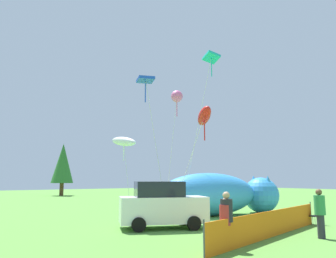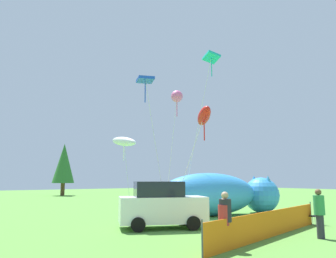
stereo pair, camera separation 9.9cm
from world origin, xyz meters
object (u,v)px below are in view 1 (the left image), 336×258
object	(u,v)px
kite_blue_box	(146,82)
kite_red_lizard	(204,116)
spectator_in_grey_shirt	(227,218)
kite_pink_octopus	(177,97)
spectator_in_white_shirt	(320,211)
inflatable_cat	(220,196)
folding_chair	(315,214)
kite_teal_diamond	(211,61)
kite_white_ghost	(124,142)
parked_car	(162,205)
spectator_in_red_shirt	(225,222)

from	to	relation	value
kite_blue_box	kite_red_lizard	xyz separation A→B (m)	(2.07, -2.49, -2.09)
spectator_in_grey_shirt	kite_pink_octopus	world-z (taller)	kite_pink_octopus
spectator_in_grey_shirt	spectator_in_white_shirt	world-z (taller)	spectator_in_white_shirt
inflatable_cat	kite_blue_box	distance (m)	8.41
folding_chair	spectator_in_white_shirt	size ratio (longest dim) A/B	0.48
kite_teal_diamond	spectator_in_white_shirt	bearing A→B (deg)	-104.51
spectator_in_white_shirt	kite_pink_octopus	world-z (taller)	kite_pink_octopus
spectator_in_white_shirt	kite_teal_diamond	size ratio (longest dim) A/B	0.18
kite_red_lizard	kite_pink_octopus	bearing A→B (deg)	75.67
inflatable_cat	kite_teal_diamond	distance (m)	8.67
spectator_in_white_shirt	kite_blue_box	size ratio (longest dim) A/B	0.24
inflatable_cat	spectator_in_grey_shirt	xyz separation A→B (m)	(-6.99, -7.26, -0.20)
inflatable_cat	kite_teal_diamond	bearing A→B (deg)	-162.43
spectator_in_grey_shirt	kite_teal_diamond	size ratio (longest dim) A/B	0.18
kite_pink_octopus	kite_white_ghost	bearing A→B (deg)	117.87
kite_pink_octopus	kite_teal_diamond	world-z (taller)	kite_teal_diamond
folding_chair	parked_car	bearing A→B (deg)	-3.48
kite_blue_box	kite_red_lizard	size ratio (longest dim) A/B	1.28
spectator_in_grey_shirt	kite_pink_octopus	bearing A→B (deg)	61.82
kite_white_ghost	kite_red_lizard	bearing A→B (deg)	-82.23
inflatable_cat	spectator_in_white_shirt	distance (m)	8.41
spectator_in_red_shirt	kite_red_lizard	distance (m)	7.65
inflatable_cat	spectator_in_grey_shirt	bearing A→B (deg)	-123.34
spectator_in_white_shirt	kite_white_ghost	xyz separation A→B (m)	(-1.70, 12.56, 3.71)
parked_car	kite_white_ghost	distance (m)	7.98
kite_blue_box	spectator_in_red_shirt	bearing A→B (deg)	-102.21
spectator_in_red_shirt	kite_red_lizard	xyz separation A→B (m)	(3.67, 4.87, 4.61)
spectator_in_red_shirt	kite_pink_octopus	distance (m)	11.53
parked_car	kite_teal_diamond	world-z (taller)	kite_teal_diamond
kite_white_ghost	kite_pink_octopus	bearing A→B (deg)	-62.13
spectator_in_grey_shirt	kite_blue_box	world-z (taller)	kite_blue_box
inflatable_cat	kite_blue_box	world-z (taller)	kite_blue_box
kite_red_lizard	spectator_in_grey_shirt	bearing A→B (deg)	-126.36
spectator_in_grey_shirt	kite_white_ghost	distance (m)	12.69
parked_car	kite_white_ghost	xyz separation A→B (m)	(1.68, 6.87, 3.69)
spectator_in_white_shirt	folding_chair	bearing A→B (deg)	32.38
spectator_in_grey_shirt	kite_red_lizard	distance (m)	7.54
folding_chair	kite_blue_box	xyz separation A→B (m)	(-6.28, 5.89, 7.07)
folding_chair	spectator_in_white_shirt	xyz separation A→B (m)	(-3.45, -2.19, 0.50)
spectator_in_white_shirt	kite_pink_octopus	distance (m)	11.09
spectator_in_grey_shirt	kite_white_ghost	world-z (taller)	kite_white_ghost
kite_red_lizard	kite_teal_diamond	bearing A→B (deg)	39.63
kite_pink_octopus	inflatable_cat	bearing A→B (deg)	-23.61
kite_pink_octopus	kite_red_lizard	size ratio (longest dim) A/B	1.27
kite_white_ghost	spectator_in_white_shirt	bearing A→B (deg)	-82.28
kite_pink_octopus	kite_red_lizard	bearing A→B (deg)	-104.33
spectator_in_white_shirt	kite_white_ghost	size ratio (longest dim) A/B	0.35
parked_car	folding_chair	size ratio (longest dim) A/B	4.88
parked_car	spectator_in_red_shirt	bearing A→B (deg)	-77.27
kite_red_lizard	kite_white_ghost	distance (m)	7.08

